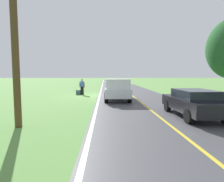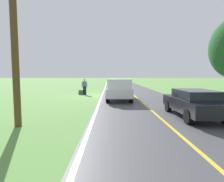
{
  "view_description": "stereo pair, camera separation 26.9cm",
  "coord_description": "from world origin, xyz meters",
  "px_view_note": "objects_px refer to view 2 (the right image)",
  "views": [
    {
      "loc": [
        -1.41,
        19.62,
        2.18
      ],
      "look_at": [
        -1.8,
        9.41,
        1.28
      ],
      "focal_mm": 30.01,
      "sensor_mm": 36.0,
      "label": 1
    },
    {
      "loc": [
        -1.68,
        19.62,
        2.18
      ],
      "look_at": [
        -1.8,
        9.41,
        1.28
      ],
      "focal_mm": 30.01,
      "sensor_mm": 36.0,
      "label": 2
    }
  ],
  "objects_px": {
    "hitchhiker_walking": "(85,86)",
    "suitcase_carried": "(81,92)",
    "sedan_mid_oncoming": "(194,103)",
    "utility_pole_roadside": "(14,38)",
    "pickup_truck_passing": "(119,89)"
  },
  "relations": [
    {
      "from": "hitchhiker_walking",
      "to": "suitcase_carried",
      "type": "height_order",
      "value": "hitchhiker_walking"
    },
    {
      "from": "hitchhiker_walking",
      "to": "sedan_mid_oncoming",
      "type": "height_order",
      "value": "hitchhiker_walking"
    },
    {
      "from": "suitcase_carried",
      "to": "utility_pole_roadside",
      "type": "height_order",
      "value": "utility_pole_roadside"
    },
    {
      "from": "suitcase_carried",
      "to": "pickup_truck_passing",
      "type": "bearing_deg",
      "value": 46.02
    },
    {
      "from": "sedan_mid_oncoming",
      "to": "utility_pole_roadside",
      "type": "distance_m",
      "value": 8.82
    },
    {
      "from": "suitcase_carried",
      "to": "pickup_truck_passing",
      "type": "height_order",
      "value": "pickup_truck_passing"
    },
    {
      "from": "pickup_truck_passing",
      "to": "sedan_mid_oncoming",
      "type": "xyz_separation_m",
      "value": [
        -3.53,
        6.39,
        -0.21
      ]
    },
    {
      "from": "hitchhiker_walking",
      "to": "pickup_truck_passing",
      "type": "height_order",
      "value": "pickup_truck_passing"
    },
    {
      "from": "hitchhiker_walking",
      "to": "suitcase_carried",
      "type": "relative_size",
      "value": 3.47
    },
    {
      "from": "suitcase_carried",
      "to": "sedan_mid_oncoming",
      "type": "xyz_separation_m",
      "value": [
        -7.46,
        10.78,
        0.5
      ]
    },
    {
      "from": "suitcase_carried",
      "to": "sedan_mid_oncoming",
      "type": "height_order",
      "value": "sedan_mid_oncoming"
    },
    {
      "from": "pickup_truck_passing",
      "to": "utility_pole_roadside",
      "type": "relative_size",
      "value": 0.75
    },
    {
      "from": "pickup_truck_passing",
      "to": "sedan_mid_oncoming",
      "type": "bearing_deg",
      "value": 118.94
    },
    {
      "from": "suitcase_carried",
      "to": "utility_pole_roadside",
      "type": "bearing_deg",
      "value": 0.96
    },
    {
      "from": "utility_pole_roadside",
      "to": "hitchhiker_walking",
      "type": "bearing_deg",
      "value": -95.2
    }
  ]
}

